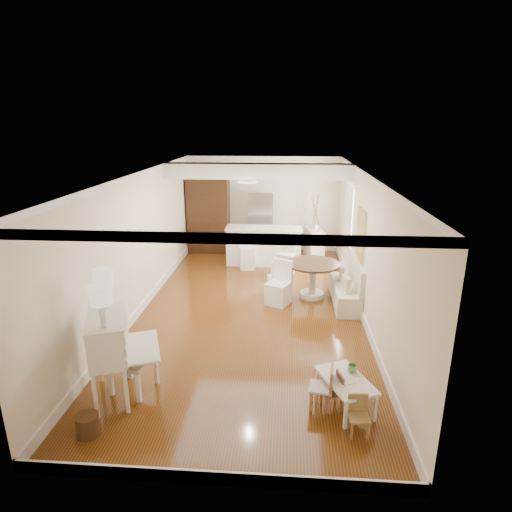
# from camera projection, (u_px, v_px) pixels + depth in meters

# --- Properties ---
(room) EXTENTS (9.00, 9.04, 2.82)m
(room) POSITION_uv_depth(u_px,v_px,m) (254.00, 213.00, 8.59)
(room) COLOR brown
(room) RESTS_ON ground
(secretary_bureau) EXTENTS (1.26, 1.27, 1.24)m
(secretary_bureau) POSITION_uv_depth(u_px,v_px,m) (110.00, 357.00, 5.92)
(secretary_bureau) COLOR white
(secretary_bureau) RESTS_ON ground
(gustavian_armchair) EXTENTS (0.71, 0.71, 1.02)m
(gustavian_armchair) POSITION_uv_depth(u_px,v_px,m) (133.00, 358.00, 6.10)
(gustavian_armchair) COLOR white
(gustavian_armchair) RESTS_ON ground
(wicker_basket) EXTENTS (0.35, 0.35, 0.28)m
(wicker_basket) POSITION_uv_depth(u_px,v_px,m) (88.00, 425.00, 5.30)
(wicker_basket) COLOR #4A2F17
(wicker_basket) RESTS_ON ground
(kids_table) EXTENTS (0.82, 1.01, 0.44)m
(kids_table) POSITION_uv_depth(u_px,v_px,m) (345.00, 393.00, 5.81)
(kids_table) COLOR white
(kids_table) RESTS_ON ground
(kids_chair_a) EXTENTS (0.32, 0.32, 0.53)m
(kids_chair_a) POSITION_uv_depth(u_px,v_px,m) (331.00, 391.00, 5.76)
(kids_chair_a) COLOR #986545
(kids_chair_a) RESTS_ON ground
(kids_chair_b) EXTENTS (0.35, 0.35, 0.64)m
(kids_chair_b) POSITION_uv_depth(u_px,v_px,m) (321.00, 387.00, 5.77)
(kids_chair_b) COLOR #B17950
(kids_chair_b) RESTS_ON ground
(kids_chair_c) EXTENTS (0.27, 0.27, 0.52)m
(kids_chair_c) POSITION_uv_depth(u_px,v_px,m) (359.00, 416.00, 5.28)
(kids_chair_c) COLOR #9D7B47
(kids_chair_c) RESTS_ON ground
(banquette) EXTENTS (0.52, 1.60, 0.98)m
(banquette) POSITION_uv_depth(u_px,v_px,m) (346.00, 282.00, 9.07)
(banquette) COLOR silver
(banquette) RESTS_ON ground
(dining_table) EXTENTS (1.41, 1.41, 0.80)m
(dining_table) POSITION_uv_depth(u_px,v_px,m) (312.00, 280.00, 9.45)
(dining_table) COLOR #412A15
(dining_table) RESTS_ON ground
(slip_chair_near) EXTENTS (0.61, 0.62, 0.94)m
(slip_chair_near) POSITION_uv_depth(u_px,v_px,m) (278.00, 283.00, 9.07)
(slip_chair_near) COLOR white
(slip_chair_near) RESTS_ON ground
(slip_chair_far) EXTENTS (0.49, 0.50, 0.83)m
(slip_chair_far) POSITION_uv_depth(u_px,v_px,m) (278.00, 277.00, 9.59)
(slip_chair_far) COLOR white
(slip_chair_far) RESTS_ON ground
(breakfast_counter) EXTENTS (2.05, 0.65, 1.03)m
(breakfast_counter) POSITION_uv_depth(u_px,v_px,m) (264.00, 246.00, 11.66)
(breakfast_counter) COLOR white
(breakfast_counter) RESTS_ON ground
(bar_stool_left) EXTENTS (0.45, 0.45, 0.94)m
(bar_stool_left) POSITION_uv_depth(u_px,v_px,m) (247.00, 252.00, 11.28)
(bar_stool_left) COLOR white
(bar_stool_left) RESTS_ON ground
(bar_stool_right) EXTENTS (0.45, 0.45, 0.92)m
(bar_stool_right) POSITION_uv_depth(u_px,v_px,m) (286.00, 258.00, 10.79)
(bar_stool_right) COLOR silver
(bar_stool_right) RESTS_ON ground
(pantry_cabinet) EXTENTS (1.20, 0.60, 2.30)m
(pantry_cabinet) POSITION_uv_depth(u_px,v_px,m) (209.00, 214.00, 12.62)
(pantry_cabinet) COLOR #381E11
(pantry_cabinet) RESTS_ON ground
(fridge) EXTENTS (0.75, 0.65, 1.80)m
(fridge) POSITION_uv_depth(u_px,v_px,m) (273.00, 223.00, 12.53)
(fridge) COLOR silver
(fridge) RESTS_ON ground
(sideboard) EXTENTS (0.56, 0.94, 0.84)m
(sideboard) POSITION_uv_depth(u_px,v_px,m) (314.00, 243.00, 12.24)
(sideboard) COLOR white
(sideboard) RESTS_ON ground
(pencil_cup) EXTENTS (0.15, 0.15, 0.10)m
(pencil_cup) POSITION_uv_depth(u_px,v_px,m) (352.00, 368.00, 5.90)
(pencil_cup) COLOR #69A661
(pencil_cup) RESTS_ON kids_table
(branch_vase) EXTENTS (0.18, 0.18, 0.18)m
(branch_vase) POSITION_uv_depth(u_px,v_px,m) (316.00, 226.00, 12.08)
(branch_vase) COLOR white
(branch_vase) RESTS_ON sideboard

